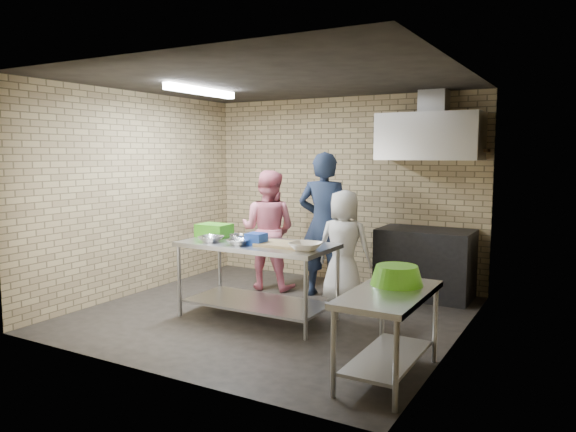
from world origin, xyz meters
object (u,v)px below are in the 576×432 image
object	(u,v)px
bottle_green	(469,143)
woman_pink	(268,230)
man_navy	(324,225)
woman_white	(344,246)
blue_tub	(256,239)
green_basin	(397,275)
green_crate	(214,230)
prep_table	(258,281)
side_counter	(388,335)
stove	(425,263)
bottle_red	(437,142)

from	to	relation	value
bottle_green	woman_pink	world-z (taller)	bottle_green
bottle_green	man_navy	bearing A→B (deg)	-152.80
woman_pink	woman_white	xyz separation A→B (m)	(1.20, -0.12, -0.11)
blue_tub	green_basin	world-z (taller)	blue_tub
woman_pink	green_crate	bearing A→B (deg)	77.22
green_basin	bottle_green	size ratio (longest dim) A/B	3.07
prep_table	woman_pink	bearing A→B (deg)	116.59
side_counter	stove	bearing A→B (deg)	99.29
bottle_red	man_navy	bearing A→B (deg)	-145.78
green_crate	side_counter	bearing A→B (deg)	-21.39
prep_table	side_counter	distance (m)	2.07
woman_pink	green_basin	bearing A→B (deg)	133.99
blue_tub	bottle_red	bearing A→B (deg)	57.29
bottle_green	woman_pink	xyz separation A→B (m)	(-2.49, -0.86, -1.19)
woman_pink	man_navy	bearing A→B (deg)	172.77
prep_table	bottle_red	xyz separation A→B (m)	(1.47, 2.10, 1.59)
bottle_red	bottle_green	world-z (taller)	bottle_red
green_crate	bottle_green	size ratio (longest dim) A/B	2.60
green_basin	green_crate	bearing A→B (deg)	163.48
prep_table	green_basin	world-z (taller)	green_basin
bottle_red	woman_white	bearing A→B (deg)	-131.83
woman_white	blue_tub	bearing A→B (deg)	62.04
bottle_red	woman_pink	bearing A→B (deg)	-157.53
bottle_red	woman_white	xyz separation A→B (m)	(-0.88, -0.99, -1.31)
stove	green_basin	world-z (taller)	green_basin
green_crate	blue_tub	bearing A→B (deg)	-16.35
side_counter	green_basin	bearing A→B (deg)	94.57
prep_table	woman_white	size ratio (longest dim) A/B	1.22
green_crate	woman_white	size ratio (longest dim) A/B	0.27
bottle_green	man_navy	world-z (taller)	bottle_green
stove	woman_pink	world-z (taller)	woman_pink
blue_tub	woman_pink	distance (m)	1.50
stove	bottle_green	bearing A→B (deg)	28.07
prep_table	bottle_green	size ratio (longest dim) A/B	11.69
stove	green_basin	distance (m)	2.57
blue_tub	woman_white	xyz separation A→B (m)	(0.53, 1.22, -0.22)
blue_tub	bottle_red	xyz separation A→B (m)	(1.42, 2.20, 1.09)
bottle_red	woman_pink	world-z (taller)	bottle_red
stove	green_crate	distance (m)	2.79
woman_white	bottle_green	bearing A→B (deg)	-146.77
stove	woman_pink	size ratio (longest dim) A/B	0.73
prep_table	woman_white	xyz separation A→B (m)	(0.58, 1.12, 0.28)
stove	blue_tub	xyz separation A→B (m)	(-1.37, -1.96, 0.49)
blue_tub	woman_white	bearing A→B (deg)	66.39
green_crate	woman_white	distance (m)	1.64
prep_table	man_navy	distance (m)	1.38
green_crate	bottle_green	xyz separation A→B (m)	(2.57, 1.98, 1.06)
green_crate	green_basin	distance (m)	2.66
stove	man_navy	distance (m)	1.42
prep_table	side_counter	xyz separation A→B (m)	(1.87, -0.89, -0.06)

